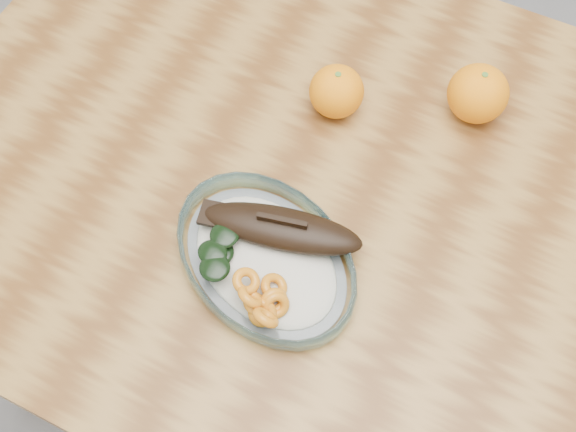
{
  "coord_description": "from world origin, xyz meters",
  "views": [
    {
      "loc": [
        0.11,
        -0.44,
        1.54
      ],
      "look_at": [
        -0.07,
        -0.07,
        0.77
      ],
      "focal_mm": 45.0,
      "sensor_mm": 36.0,
      "label": 1
    }
  ],
  "objects_px": {
    "plated_meal": "(266,256)",
    "orange_right": "(478,94)",
    "dining_table": "(357,236)",
    "orange_left": "(336,91)"
  },
  "relations": [
    {
      "from": "plated_meal",
      "to": "orange_right",
      "type": "xyz_separation_m",
      "value": [
        0.15,
        0.32,
        0.02
      ]
    },
    {
      "from": "plated_meal",
      "to": "orange_right",
      "type": "height_order",
      "value": "orange_right"
    },
    {
      "from": "dining_table",
      "to": "plated_meal",
      "type": "height_order",
      "value": "plated_meal"
    },
    {
      "from": "plated_meal",
      "to": "orange_right",
      "type": "distance_m",
      "value": 0.35
    },
    {
      "from": "dining_table",
      "to": "plated_meal",
      "type": "xyz_separation_m",
      "value": [
        -0.07,
        -0.13,
        0.12
      ]
    },
    {
      "from": "dining_table",
      "to": "orange_right",
      "type": "bearing_deg",
      "value": 68.32
    },
    {
      "from": "plated_meal",
      "to": "orange_right",
      "type": "relative_size",
      "value": 7.38
    },
    {
      "from": "orange_left",
      "to": "orange_right",
      "type": "relative_size",
      "value": 0.91
    },
    {
      "from": "plated_meal",
      "to": "orange_left",
      "type": "bearing_deg",
      "value": 117.21
    },
    {
      "from": "orange_left",
      "to": "plated_meal",
      "type": "bearing_deg",
      "value": -85.21
    }
  ]
}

